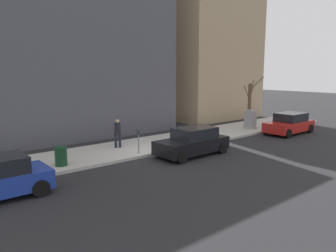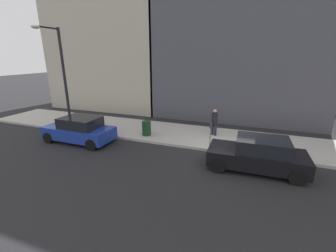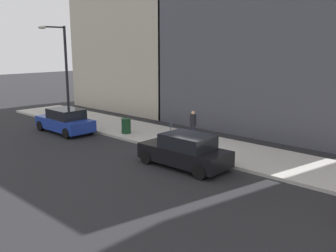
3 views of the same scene
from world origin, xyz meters
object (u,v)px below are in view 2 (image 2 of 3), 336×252
(office_tower_right, at_px, (125,34))
(pedestrian_near_meter, at_px, (214,121))
(parking_meter, at_px, (211,132))
(office_block_center, at_px, (243,31))
(parked_car_black, at_px, (258,155))
(streetlamp, at_px, (60,71))
(parked_car_blue, at_px, (79,130))
(trash_bin, at_px, (146,128))

(office_tower_right, bearing_deg, pedestrian_near_meter, -127.74)
(parking_meter, distance_m, office_block_center, 13.10)
(pedestrian_near_meter, bearing_deg, parked_car_black, -22.46)
(parking_meter, distance_m, streetlamp, 10.27)
(pedestrian_near_meter, distance_m, office_block_center, 11.37)
(parked_car_black, distance_m, parking_meter, 2.95)
(parked_car_blue, xyz_separation_m, pedestrian_near_meter, (3.56, -7.43, 0.35))
(parked_car_blue, height_order, office_tower_right, office_tower_right)
(streetlamp, relative_size, office_block_center, 0.45)
(streetlamp, height_order, office_tower_right, office_tower_right)
(office_block_center, bearing_deg, streetlamp, 138.36)
(parked_car_blue, xyz_separation_m, streetlamp, (1.44, 2.28, 3.28))
(trash_bin, bearing_deg, office_block_center, -22.94)
(parked_car_black, bearing_deg, office_block_center, 6.85)
(office_tower_right, bearing_deg, parked_car_blue, -163.00)
(trash_bin, bearing_deg, parking_meter, -96.27)
(parking_meter, xyz_separation_m, trash_bin, (0.45, 4.10, -0.38))
(parked_car_blue, height_order, office_block_center, office_block_center)
(office_block_center, distance_m, office_tower_right, 11.90)
(parked_car_blue, distance_m, office_tower_right, 14.26)
(parked_car_blue, distance_m, office_block_center, 16.74)
(trash_bin, distance_m, pedestrian_near_meter, 4.29)
(trash_bin, distance_m, office_block_center, 13.71)
(parking_meter, relative_size, pedestrian_near_meter, 0.81)
(streetlamp, height_order, trash_bin, streetlamp)
(streetlamp, relative_size, pedestrian_near_meter, 3.92)
(pedestrian_near_meter, bearing_deg, parking_meter, -54.26)
(streetlamp, xyz_separation_m, office_block_center, (11.71, -10.41, 3.14))
(parking_meter, height_order, pedestrian_near_meter, pedestrian_near_meter)
(parking_meter, xyz_separation_m, streetlamp, (-0.17, 9.81, 3.04))
(office_block_center, bearing_deg, trash_bin, 157.06)
(parked_car_blue, distance_m, trash_bin, 4.01)
(streetlamp, xyz_separation_m, pedestrian_near_meter, (2.12, -9.71, -2.93))
(trash_bin, relative_size, pedestrian_near_meter, 0.54)
(parking_meter, bearing_deg, parked_car_black, -124.64)
(parking_meter, bearing_deg, office_block_center, -2.97)
(parking_meter, relative_size, trash_bin, 1.50)
(trash_bin, xyz_separation_m, office_block_center, (11.09, -4.69, 6.55))
(trash_bin, height_order, pedestrian_near_meter, pedestrian_near_meter)
(parked_car_blue, bearing_deg, parking_meter, -77.44)
(parked_car_black, distance_m, office_tower_right, 19.44)
(streetlamp, distance_m, pedestrian_near_meter, 10.36)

